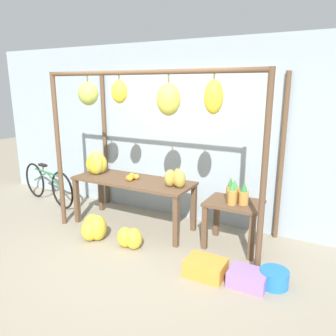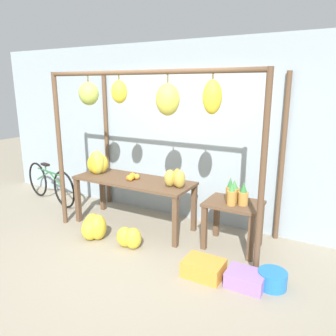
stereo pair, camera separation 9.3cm
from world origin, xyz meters
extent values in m
plane|color=gray|center=(0.00, 0.00, 0.00)|extent=(20.00, 20.00, 0.00)
cube|color=#99A8B2|center=(0.00, 1.60, 1.40)|extent=(8.00, 0.08, 2.80)
cylinder|color=brown|center=(-1.53, 0.42, 1.16)|extent=(0.07, 0.07, 2.32)
cylinder|color=brown|center=(1.53, 0.42, 1.16)|extent=(0.07, 0.07, 2.32)
cylinder|color=brown|center=(-1.53, 1.51, 1.16)|extent=(0.07, 0.07, 2.32)
cylinder|color=brown|center=(1.53, 1.51, 1.16)|extent=(0.07, 0.07, 2.32)
cylinder|color=brown|center=(0.00, 0.42, 2.29)|extent=(3.05, 0.06, 0.06)
cylinder|color=brown|center=(-0.88, 0.42, 2.22)|extent=(0.02, 0.02, 0.08)
ellipsoid|color=#9EB247|center=(-0.88, 0.42, 2.03)|extent=(0.28, 0.25, 0.31)
cylinder|color=brown|center=(-0.36, 0.42, 2.23)|extent=(0.02, 0.02, 0.06)
ellipsoid|color=yellow|center=(-0.36, 0.42, 2.06)|extent=(0.21, 0.19, 0.29)
cylinder|color=brown|center=(0.36, 0.42, 2.21)|extent=(0.02, 0.02, 0.10)
ellipsoid|color=gold|center=(0.36, 0.42, 1.98)|extent=(0.29, 0.26, 0.38)
cylinder|color=brown|center=(0.92, 0.42, 2.23)|extent=(0.02, 0.02, 0.06)
ellipsoid|color=yellow|center=(0.92, 0.42, 2.01)|extent=(0.22, 0.20, 0.38)
cube|color=brown|center=(-0.49, 0.86, 0.74)|extent=(1.87, 0.69, 0.04)
cube|color=brown|center=(-1.38, 0.57, 0.36)|extent=(0.07, 0.07, 0.72)
cube|color=brown|center=(0.39, 0.57, 0.36)|extent=(0.07, 0.07, 0.72)
cube|color=brown|center=(-1.38, 1.16, 0.36)|extent=(0.07, 0.07, 0.72)
cube|color=brown|center=(0.39, 1.16, 0.36)|extent=(0.07, 0.07, 0.72)
cube|color=brown|center=(1.06, 0.93, 0.62)|extent=(0.73, 0.56, 0.04)
cube|color=brown|center=(0.75, 0.70, 0.30)|extent=(0.07, 0.07, 0.60)
cube|color=brown|center=(1.38, 0.70, 0.30)|extent=(0.07, 0.07, 0.60)
cube|color=brown|center=(0.75, 1.16, 0.30)|extent=(0.07, 0.07, 0.60)
cube|color=brown|center=(1.38, 1.16, 0.30)|extent=(0.07, 0.07, 0.60)
ellipsoid|color=gold|center=(-1.15, 0.83, 0.95)|extent=(0.29, 0.29, 0.38)
ellipsoid|color=gold|center=(-1.16, 0.90, 0.91)|extent=(0.31, 0.31, 0.31)
ellipsoid|color=yellow|center=(-1.27, 0.86, 0.90)|extent=(0.22, 0.20, 0.29)
ellipsoid|color=yellow|center=(-1.19, 0.82, 0.94)|extent=(0.30, 0.30, 0.37)
sphere|color=orange|center=(-0.47, 0.76, 0.79)|extent=(0.07, 0.07, 0.07)
sphere|color=orange|center=(-0.46, 0.91, 0.80)|extent=(0.08, 0.08, 0.08)
sphere|color=orange|center=(-0.50, 0.83, 0.80)|extent=(0.08, 0.08, 0.08)
sphere|color=orange|center=(-0.46, 0.89, 0.80)|extent=(0.08, 0.08, 0.08)
sphere|color=orange|center=(-0.44, 0.89, 0.80)|extent=(0.08, 0.08, 0.08)
sphere|color=orange|center=(-0.52, 0.88, 0.80)|extent=(0.10, 0.10, 0.10)
sphere|color=orange|center=(-0.51, 0.77, 0.80)|extent=(0.09, 0.09, 0.09)
sphere|color=orange|center=(-0.49, 0.80, 0.80)|extent=(0.09, 0.09, 0.09)
sphere|color=orange|center=(-0.50, 0.82, 0.80)|extent=(0.09, 0.09, 0.09)
cylinder|color=#B27F38|center=(1.19, 0.90, 0.73)|extent=(0.13, 0.13, 0.17)
cone|color=#337538|center=(1.19, 0.90, 0.89)|extent=(0.09, 0.09, 0.13)
cylinder|color=#B27F38|center=(1.07, 0.82, 0.74)|extent=(0.12, 0.12, 0.19)
cone|color=#428442|center=(1.07, 0.82, 0.89)|extent=(0.08, 0.08, 0.11)
cylinder|color=#B27F38|center=(1.00, 0.96, 0.74)|extent=(0.11, 0.11, 0.19)
cone|color=#337538|center=(1.00, 0.96, 0.90)|extent=(0.08, 0.08, 0.13)
cylinder|color=#A3702D|center=(1.05, 0.97, 0.74)|extent=(0.14, 0.14, 0.18)
cone|color=#428442|center=(1.05, 0.97, 0.88)|extent=(0.10, 0.10, 0.12)
ellipsoid|color=gold|center=(-0.67, 0.22, 0.19)|extent=(0.27, 0.29, 0.37)
ellipsoid|color=gold|center=(-0.78, 0.24, 0.18)|extent=(0.36, 0.37, 0.36)
ellipsoid|color=#9EB247|center=(-0.84, 0.23, 0.14)|extent=(0.27, 0.28, 0.28)
ellipsoid|color=gold|center=(-0.76, 0.16, 0.15)|extent=(0.35, 0.36, 0.31)
ellipsoid|color=gold|center=(-0.08, 0.24, 0.15)|extent=(0.30, 0.29, 0.30)
ellipsoid|color=gold|center=(-0.21, 0.23, 0.14)|extent=(0.26, 0.25, 0.28)
cube|color=orange|center=(1.01, 0.10, 0.10)|extent=(0.45, 0.34, 0.19)
cylinder|color=blue|center=(1.75, 0.27, 0.09)|extent=(0.31, 0.31, 0.19)
torus|color=black|center=(-2.98, 1.11, 0.34)|extent=(0.67, 0.18, 0.68)
torus|color=black|center=(-2.03, 0.90, 0.34)|extent=(0.67, 0.18, 0.68)
cylinder|color=#337042|center=(-2.51, 1.00, 0.58)|extent=(0.81, 0.21, 0.03)
cylinder|color=#337042|center=(-2.74, 1.06, 0.46)|extent=(0.49, 0.14, 0.27)
cylinder|color=#337042|center=(-2.27, 0.95, 0.46)|extent=(0.49, 0.14, 0.27)
cylinder|color=#337042|center=(-2.63, 1.03, 0.63)|extent=(0.02, 0.02, 0.10)
cube|color=black|center=(-2.63, 1.03, 0.70)|extent=(0.21, 0.12, 0.04)
cylinder|color=#337042|center=(-2.13, 0.92, 0.63)|extent=(0.02, 0.02, 0.10)
ellipsoid|color=#B2993D|center=(0.32, 0.82, 0.89)|extent=(0.21, 0.20, 0.26)
ellipsoid|color=#B2993D|center=(0.17, 0.81, 0.88)|extent=(0.22, 0.22, 0.24)
ellipsoid|color=gold|center=(0.26, 0.85, 0.89)|extent=(0.15, 0.17, 0.27)
ellipsoid|color=gold|center=(0.29, 0.84, 0.88)|extent=(0.22, 0.23, 0.25)
cube|color=#9970B7|center=(1.49, 0.14, 0.09)|extent=(0.41, 0.31, 0.17)
camera|label=1|loc=(2.22, -3.08, 2.14)|focal=35.00mm
camera|label=2|loc=(2.30, -3.03, 2.14)|focal=35.00mm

